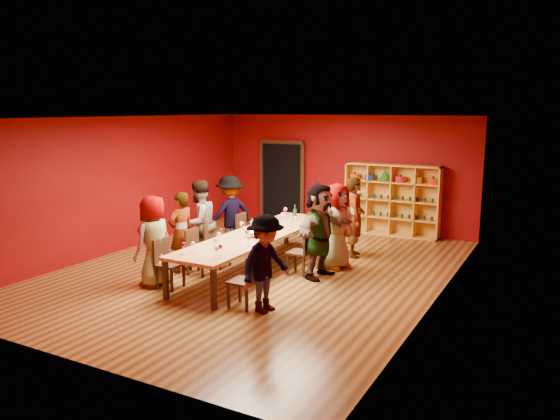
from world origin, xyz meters
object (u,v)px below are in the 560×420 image
Objects in this scene: chair_person_left_2 at (215,243)px; person_right_0 at (266,264)px; person_right_3 at (337,226)px; person_left_3 at (230,214)px; chair_person_right_4 at (338,232)px; person_left_0 at (154,241)px; shelving_unit at (392,196)px; spittoon_bowl at (253,233)px; tasting_table at (257,236)px; person_right_2 at (320,231)px; wine_bottle at (295,214)px; chair_person_right_0 at (247,278)px; chair_person_right_3 at (319,242)px; person_left_1 at (181,232)px; chair_person_right_2 at (303,250)px; person_left_2 at (199,223)px; chair_person_left_1 at (197,249)px; chair_person_left_0 at (166,260)px; person_right_4 at (355,217)px.

person_right_0 is (2.16, -1.68, 0.29)m from chair_person_left_2.
person_right_3 is (2.22, 1.08, 0.36)m from chair_person_left_2.
chair_person_right_4 is (2.21, 0.91, -0.36)m from person_left_3.
person_left_0 is 2.44m from person_right_0.
shelving_unit reaches higher than spittoon_bowl.
person_left_3 is 1.09× the size of person_right_0.
tasting_table is 1.29m from person_right_2.
person_right_2 is (2.43, 1.85, 0.08)m from person_left_0.
person_left_3 is 1.44m from wine_bottle.
person_right_3 is at bearing 140.09° from person_left_0.
chair_person_right_3 is (0.00, 2.77, 0.00)m from chair_person_right_0.
person_left_0 is 4.15m from chair_person_right_4.
person_right_2 is (0.00, 2.04, 0.12)m from person_right_0.
wine_bottle reaches higher than chair_person_right_3.
chair_person_right_4 is (0.91, 1.93, -0.20)m from tasting_table.
person_left_1 is 4.92× the size of spittoon_bowl.
chair_person_right_4 is 2.68× the size of wine_bottle.
wine_bottle is (-0.88, -0.35, 0.38)m from chair_person_right_4.
person_left_0 is 1.04× the size of person_left_1.
tasting_table is 2.14m from chair_person_right_4.
chair_person_right_3 is at bearing -98.17° from shelving_unit.
chair_person_right_0 is at bearing -90.00° from chair_person_right_2.
person_right_2 reaches higher than person_left_2.
person_left_1 is 2.74m from person_right_0.
person_left_2 reaches higher than chair_person_right_2.
person_right_3 reaches higher than tasting_table.
person_right_0 reaches higher than spittoon_bowl.
chair_person_right_4 is (0.00, 1.00, 0.00)m from chair_person_right_3.
chair_person_left_2 is 2.49m from person_right_3.
spittoon_bowl is (-1.19, 1.60, 0.04)m from person_right_0.
chair_person_right_2 and chair_person_right_3 have the same top height.
wine_bottle is (-0.03, 1.82, 0.05)m from spittoon_bowl.
person_right_3 is (2.22, 1.68, 0.36)m from chair_person_left_1.
person_left_3 reaches higher than person_left_0.
chair_person_right_4 is 2.76× the size of spittoon_bowl.
spittoon_bowl is (0.97, 1.41, 0.33)m from chair_person_left_0.
chair_person_right_3 is (1.82, 1.68, 0.00)m from chair_person_left_1.
person_right_0 is 1.99m from spittoon_bowl.
person_right_3 reaches higher than spittoon_bowl.
chair_person_left_1 is at bearing 149.26° from chair_person_right_0.
shelving_unit reaches higher than chair_person_left_1.
person_right_2 is (2.53, 0.36, 0.04)m from person_left_2.
person_left_1 is at bearing -156.29° from chair_person_right_2.
spittoon_bowl reaches higher than chair_person_left_1.
person_right_4 is (2.58, 2.68, 0.07)m from person_left_1.
person_left_0 is at bearing -100.12° from chair_person_left_2.
chair_person_right_4 is at bearing 16.21° from person_right_0.
person_right_0 is at bearing -84.82° from chair_person_right_4.
person_right_2 is 0.73m from person_right_3.
person_left_1 is 0.93× the size of person_left_3.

